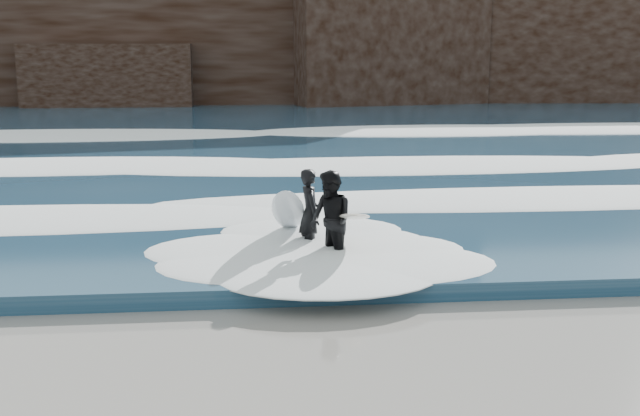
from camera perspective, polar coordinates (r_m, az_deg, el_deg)
The scene contains 8 objects.
ground at distance 9.24m, azimuth -4.34°, elevation -13.09°, with size 120.00×120.00×0.00m, color #8C6D4E.
sea at distance 37.59m, azimuth -5.45°, elevation 5.73°, with size 90.00×52.00×0.30m, color navy.
headland at distance 54.42m, azimuth -5.65°, elevation 12.58°, with size 70.00×9.00×10.00m, color black.
foam_near at distance 17.75m, azimuth -5.08°, elevation 0.22°, with size 60.00×3.20×0.20m, color white.
foam_mid at distance 24.65m, azimuth -5.28°, elevation 3.41°, with size 60.00×4.00×0.24m, color white.
foam_far at distance 33.58m, azimuth -5.41°, elevation 5.58°, with size 60.00×4.80×0.30m, color white.
surfer_left at distance 14.78m, azimuth -1.17°, elevation -0.30°, with size 1.04×2.05×1.64m.
surfer_right at distance 13.89m, azimuth 0.95°, elevation -0.87°, with size 1.32×2.04×1.74m.
Camera 1 is at (-0.15, -8.41, 3.83)m, focal length 45.00 mm.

